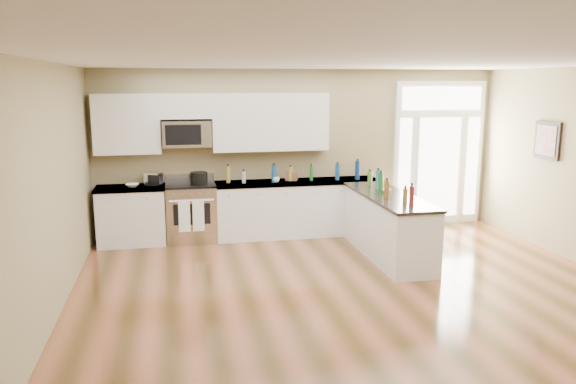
{
  "coord_description": "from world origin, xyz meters",
  "views": [
    {
      "loc": [
        -2.18,
        -5.43,
        2.57
      ],
      "look_at": [
        -0.65,
        2.0,
        1.09
      ],
      "focal_mm": 35.0,
      "sensor_mm": 36.0,
      "label": 1
    }
  ],
  "objects": [
    {
      "name": "cardboard_box",
      "position": [
        -0.22,
        3.76,
        1.02
      ],
      "size": [
        0.23,
        0.2,
        0.16
      ],
      "primitive_type": "cube",
      "rotation": [
        0.0,
        0.0,
        -0.42
      ],
      "color": "brown",
      "rests_on": "back_cabinet_right"
    },
    {
      "name": "kitchen_range",
      "position": [
        -1.92,
        3.69,
        0.48
      ],
      "size": [
        0.8,
        0.71,
        1.08
      ],
      "color": "silver",
      "rests_on": "ground"
    },
    {
      "name": "bowl_peninsula",
      "position": [
        0.95,
        2.44,
        0.97
      ],
      "size": [
        0.2,
        0.2,
        0.05
      ],
      "primitive_type": "imported",
      "rotation": [
        0.0,
        0.0,
        -0.19
      ],
      "color": "white",
      "rests_on": "peninsula_cabinet"
    },
    {
      "name": "peninsula_cabinet",
      "position": [
        0.93,
        2.24,
        0.43
      ],
      "size": [
        0.69,
        2.32,
        0.94
      ],
      "color": "silver",
      "rests_on": "ground"
    },
    {
      "name": "wall_art_near",
      "position": [
        3.47,
        2.2,
        1.7
      ],
      "size": [
        0.05,
        0.58,
        0.58
      ],
      "color": "black",
      "rests_on": "room_shell"
    },
    {
      "name": "entry_door",
      "position": [
        2.55,
        3.95,
        1.3
      ],
      "size": [
        1.7,
        0.1,
        2.6
      ],
      "color": "white",
      "rests_on": "ground"
    },
    {
      "name": "counter_bottles",
      "position": [
        0.33,
        3.04,
        1.07
      ],
      "size": [
        2.32,
        2.41,
        0.32
      ],
      "color": "#19591E",
      "rests_on": "back_cabinet_right"
    },
    {
      "name": "bowl_left",
      "position": [
        -2.83,
        3.66,
        0.97
      ],
      "size": [
        0.22,
        0.22,
        0.05
      ],
      "primitive_type": "imported",
      "rotation": [
        0.0,
        0.0,
        -0.06
      ],
      "color": "white",
      "rests_on": "back_cabinet_left"
    },
    {
      "name": "back_cabinet_left",
      "position": [
        -2.87,
        3.69,
        0.44
      ],
      "size": [
        1.1,
        0.66,
        0.94
      ],
      "color": "silver",
      "rests_on": "ground"
    },
    {
      "name": "room_shell",
      "position": [
        0.0,
        0.0,
        1.71
      ],
      "size": [
        8.0,
        8.0,
        8.0
      ],
      "color": "#94875E",
      "rests_on": "ground"
    },
    {
      "name": "ground",
      "position": [
        0.0,
        0.0,
        0.0
      ],
      "size": [
        8.0,
        8.0,
        0.0
      ],
      "primitive_type": "plane",
      "color": "#4B3315"
    },
    {
      "name": "upper_cabinet_short",
      "position": [
        -1.95,
        3.83,
        2.2
      ],
      "size": [
        0.82,
        0.33,
        0.4
      ],
      "primitive_type": "cube",
      "color": "silver",
      "rests_on": "room_shell"
    },
    {
      "name": "stockpot",
      "position": [
        -1.78,
        3.64,
        1.06
      ],
      "size": [
        0.31,
        0.31,
        0.21
      ],
      "primitive_type": "cylinder",
      "rotation": [
        0.0,
        0.0,
        0.13
      ],
      "color": "black",
      "rests_on": "kitchen_range"
    },
    {
      "name": "cup_counter",
      "position": [
        -0.52,
        3.62,
        0.99
      ],
      "size": [
        0.15,
        0.15,
        0.09
      ],
      "primitive_type": "imported",
      "rotation": [
        0.0,
        0.0,
        -0.3
      ],
      "color": "white",
      "rests_on": "back_cabinet_right"
    },
    {
      "name": "toaster_oven",
      "position": [
        -2.51,
        3.76,
        1.04
      ],
      "size": [
        0.3,
        0.28,
        0.21
      ],
      "primitive_type": "cube",
      "rotation": [
        0.0,
        0.0,
        -0.43
      ],
      "color": "silver",
      "rests_on": "back_cabinet_left"
    },
    {
      "name": "back_cabinet_right",
      "position": [
        -0.16,
        3.69,
        0.44
      ],
      "size": [
        2.85,
        0.66,
        0.94
      ],
      "color": "silver",
      "rests_on": "ground"
    },
    {
      "name": "microwave",
      "position": [
        -1.95,
        3.8,
        1.76
      ],
      "size": [
        0.78,
        0.41,
        0.42
      ],
      "color": "silver",
      "rests_on": "room_shell"
    },
    {
      "name": "upper_cabinet_left",
      "position": [
        -2.88,
        3.83,
        1.93
      ],
      "size": [
        1.04,
        0.33,
        0.95
      ],
      "primitive_type": "cube",
      "color": "silver",
      "rests_on": "room_shell"
    },
    {
      "name": "upper_cabinet_right",
      "position": [
        -0.57,
        3.83,
        1.93
      ],
      "size": [
        1.94,
        0.33,
        0.95
      ],
      "primitive_type": "cube",
      "color": "silver",
      "rests_on": "room_shell"
    }
  ]
}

